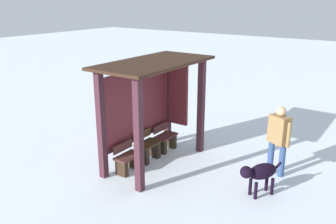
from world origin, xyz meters
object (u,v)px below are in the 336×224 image
bench_left_inside (128,160)px  person_walking (279,136)px  bench_right_inside (165,140)px  dog (260,173)px  bench_center_inside (148,149)px  bus_shelter (151,94)px

bench_left_inside → person_walking: person_walking is taller
bench_right_inside → dog: dog is taller
bench_center_inside → dog: size_ratio=0.84×
bench_center_inside → person_walking: 3.18m
bus_shelter → bench_center_inside: bearing=155.7°
bus_shelter → bench_center_inside: bus_shelter is taller
bus_shelter → person_walking: (0.96, -2.87, -0.75)m
bench_center_inside → bench_right_inside: size_ratio=1.05×
bench_center_inside → dog: 2.94m
bench_center_inside → bench_right_inside: 0.76m
bench_center_inside → bench_right_inside: bearing=0.0°
bus_shelter → bench_right_inside: bearing=4.2°
bench_center_inside → dog: bench_center_inside is taller
bench_right_inside → dog: size_ratio=0.79×
bench_right_inside → person_walking: (0.31, -2.91, 0.69)m
bench_left_inside → person_walking: (1.83, -2.91, 0.69)m
bench_left_inside → bench_right_inside: 1.52m
bench_left_inside → bench_center_inside: size_ratio=0.93×
bus_shelter → dog: 3.13m
person_walking → bench_left_inside: bearing=122.1°
bus_shelter → bench_right_inside: 1.58m
person_walking → bench_right_inside: bearing=96.0°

